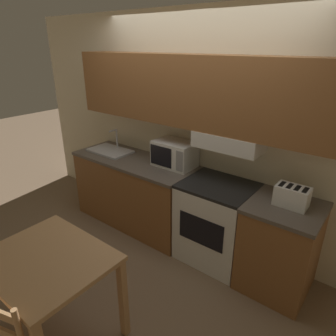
# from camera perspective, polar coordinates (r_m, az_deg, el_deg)

# --- Properties ---
(ground_plane) EXTENTS (16.00, 16.00, 0.00)m
(ground_plane) POSITION_cam_1_polar(r_m,az_deg,el_deg) (3.94, 4.56, -11.25)
(ground_plane) COLOR #7F664C
(wall_back) EXTENTS (5.36, 0.38, 2.55)m
(wall_back) POSITION_cam_1_polar(r_m,az_deg,el_deg) (3.28, 4.88, 10.39)
(wall_back) COLOR beige
(wall_back) RESTS_ON ground_plane
(lower_counter_main) EXTENTS (1.63, 0.65, 0.88)m
(lower_counter_main) POSITION_cam_1_polar(r_m,az_deg,el_deg) (3.87, -6.23, -4.36)
(lower_counter_main) COLOR brown
(lower_counter_main) RESTS_ON ground_plane
(lower_counter_right_stub) EXTENTS (0.63, 0.65, 0.88)m
(lower_counter_right_stub) POSITION_cam_1_polar(r_m,az_deg,el_deg) (3.07, 20.45, -13.90)
(lower_counter_right_stub) COLOR brown
(lower_counter_right_stub) RESTS_ON ground_plane
(stove_range) EXTENTS (0.71, 0.62, 0.88)m
(stove_range) POSITION_cam_1_polar(r_m,az_deg,el_deg) (3.27, 9.11, -10.10)
(stove_range) COLOR white
(stove_range) RESTS_ON ground_plane
(microwave) EXTENTS (0.48, 0.32, 0.29)m
(microwave) POSITION_cam_1_polar(r_m,az_deg,el_deg) (3.42, 1.26, 2.72)
(microwave) COLOR white
(microwave) RESTS_ON lower_counter_main
(toaster) EXTENTS (0.29, 0.18, 0.18)m
(toaster) POSITION_cam_1_polar(r_m,az_deg,el_deg) (2.81, 22.54, -4.97)
(toaster) COLOR white
(toaster) RESTS_ON lower_counter_right_stub
(sink_basin) EXTENTS (0.56, 0.35, 0.28)m
(sink_basin) POSITION_cam_1_polar(r_m,az_deg,el_deg) (3.99, -10.97, 3.32)
(sink_basin) COLOR #B7BABF
(sink_basin) RESTS_ON lower_counter_main
(dining_table) EXTENTS (0.91, 0.75, 0.77)m
(dining_table) POSITION_cam_1_polar(r_m,az_deg,el_deg) (2.49, -21.81, -17.68)
(dining_table) COLOR tan
(dining_table) RESTS_ON ground_plane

